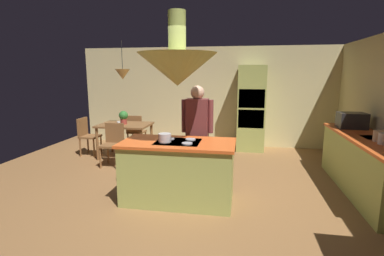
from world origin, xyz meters
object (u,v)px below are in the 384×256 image
object	(u,v)px
kitchen_island	(178,171)
oven_tower	(251,108)
chair_facing_island	(113,141)
cooking_pot_on_cooktop	(165,138)
dining_table	(125,128)
microwave_on_counter	(352,120)
potted_plant_on_table	(123,117)
canister_sugar	(383,139)
cup_on_table	(119,123)
chair_by_back_wall	(136,130)
canister_tea	(378,136)
chair_at_corner	(87,134)
person_at_island	(197,129)

from	to	relation	value
kitchen_island	oven_tower	size ratio (longest dim) A/B	0.80
chair_facing_island	cooking_pot_on_cooktop	world-z (taller)	cooking_pot_on_cooktop
dining_table	microwave_on_counter	distance (m)	4.59
potted_plant_on_table	canister_sugar	bearing A→B (deg)	-20.88
dining_table	potted_plant_on_table	distance (m)	0.27
cup_on_table	microwave_on_counter	bearing A→B (deg)	-3.85
chair_by_back_wall	microwave_on_counter	xyz separation A→B (m)	(4.54, -1.16, 0.54)
canister_tea	cup_on_table	bearing A→B (deg)	163.28
chair_facing_island	microwave_on_counter	xyz separation A→B (m)	(4.54, 0.12, 0.54)
chair_at_corner	oven_tower	bearing A→B (deg)	-73.01
dining_table	person_at_island	size ratio (longest dim) A/B	0.67
canister_sugar	cooking_pot_on_cooktop	world-z (taller)	canister_sugar
canister_sugar	person_at_island	bearing A→B (deg)	172.26
chair_by_back_wall	cooking_pot_on_cooktop	size ratio (longest dim) A/B	4.83
canister_sugar	canister_tea	bearing A→B (deg)	90.00
kitchen_island	oven_tower	world-z (taller)	oven_tower
chair_by_back_wall	cup_on_table	distance (m)	0.91
oven_tower	potted_plant_on_table	xyz separation A→B (m)	(-2.81, -1.18, -0.11)
oven_tower	dining_table	xyz separation A→B (m)	(-2.80, -1.14, -0.38)
kitchen_island	cooking_pot_on_cooktop	xyz separation A→B (m)	(-0.16, -0.13, 0.53)
dining_table	canister_sugar	xyz separation A→B (m)	(4.54, -1.77, 0.33)
microwave_on_counter	potted_plant_on_table	bearing A→B (deg)	173.90
microwave_on_counter	cooking_pot_on_cooktop	size ratio (longest dim) A/B	2.56
oven_tower	chair_by_back_wall	size ratio (longest dim) A/B	2.38
oven_tower	chair_at_corner	size ratio (longest dim) A/B	2.38
chair_by_back_wall	canister_tea	bearing A→B (deg)	153.81
person_at_island	canister_tea	xyz separation A→B (m)	(2.67, -0.18, 0.02)
chair_by_back_wall	canister_sugar	size ratio (longest dim) A/B	5.38
chair_at_corner	microwave_on_counter	xyz separation A→B (m)	(5.48, -0.52, 0.54)
chair_at_corner	canister_tea	bearing A→B (deg)	-106.18
potted_plant_on_table	cup_on_table	xyz separation A→B (m)	(-0.04, -0.18, -0.12)
chair_by_back_wall	microwave_on_counter	bearing A→B (deg)	165.63
oven_tower	potted_plant_on_table	size ratio (longest dim) A/B	6.90
person_at_island	canister_sugar	distance (m)	2.69
chair_facing_island	person_at_island	bearing A→B (deg)	-22.20
dining_table	microwave_on_counter	world-z (taller)	microwave_on_counter
potted_plant_on_table	cooking_pot_on_cooktop	distance (m)	2.69
chair_at_corner	cooking_pot_on_cooktop	world-z (taller)	cooking_pot_on_cooktop
chair_at_corner	microwave_on_counter	distance (m)	5.53
person_at_island	microwave_on_counter	xyz separation A→B (m)	(2.67, 0.89, 0.08)
dining_table	chair_at_corner	world-z (taller)	chair_at_corner
oven_tower	chair_facing_island	world-z (taller)	oven_tower
canister_sugar	chair_at_corner	bearing A→B (deg)	162.10
chair_by_back_wall	cup_on_table	world-z (taller)	chair_by_back_wall
chair_at_corner	canister_tea	size ratio (longest dim) A/B	5.44
oven_tower	chair_facing_island	distance (m)	3.36
oven_tower	canister_tea	size ratio (longest dim) A/B	12.95
oven_tower	chair_at_corner	distance (m)	3.95
kitchen_island	microwave_on_counter	size ratio (longest dim) A/B	3.58
kitchen_island	cup_on_table	distance (m)	2.60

